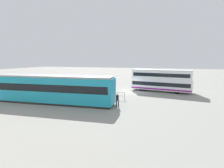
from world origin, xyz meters
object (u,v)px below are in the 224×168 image
double_decker_bus (161,80)px  pedestrian_near_railing (107,91)px  pedestrian_crossing (117,99)px  tram_yellow (53,89)px  info_sign (57,86)px

double_decker_bus → pedestrian_near_railing: 10.57m
pedestrian_near_railing → pedestrian_crossing: size_ratio=1.07×
pedestrian_near_railing → double_decker_bus: bearing=-134.2°
double_decker_bus → tram_yellow: size_ratio=0.65×
pedestrian_near_railing → tram_yellow: bearing=41.8°
pedestrian_near_railing → info_sign: bearing=13.6°
double_decker_bus → tram_yellow: 17.93m
double_decker_bus → info_sign: size_ratio=4.18×
double_decker_bus → info_sign: 17.18m
tram_yellow → info_sign: tram_yellow is taller
double_decker_bus → pedestrian_crossing: bearing=69.3°
double_decker_bus → pedestrian_near_railing: size_ratio=5.94×
double_decker_bus → pedestrian_near_railing: (7.34, 7.55, -0.92)m
double_decker_bus → pedestrian_crossing: 12.82m
tram_yellow → pedestrian_near_railing: 7.46m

